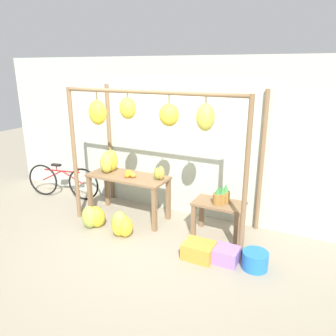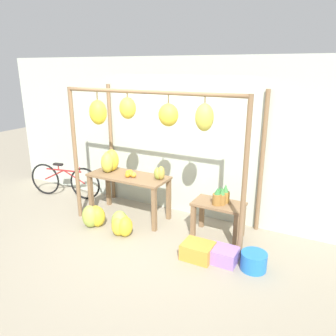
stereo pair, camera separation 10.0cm
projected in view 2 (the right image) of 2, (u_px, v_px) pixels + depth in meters
The scene contains 15 objects.
ground_plane at pixel (142, 241), 5.14m from camera, with size 20.00×20.00×0.00m, color gray.
shop_wall_back at pixel (180, 138), 5.86m from camera, with size 8.00×0.08×2.80m.
stall_awning at pixel (151, 127), 4.97m from camera, with size 3.05×1.17×2.31m.
display_table_main at pixel (129, 183), 5.80m from camera, with size 1.44×0.61×0.80m.
display_table_side at pixel (218, 211), 5.18m from camera, with size 0.80×0.46×0.58m.
banana_pile_on_table at pixel (110, 161), 5.93m from camera, with size 0.37×0.46×0.40m.
orange_pile at pixel (130, 174), 5.70m from camera, with size 0.27×0.26×0.09m.
pineapple_cluster at pixel (221, 196), 5.08m from camera, with size 0.22×0.29×0.31m.
banana_pile_ground_left at pixel (94, 216), 5.58m from camera, with size 0.39×0.38×0.39m.
banana_pile_ground_right at pixel (121, 224), 5.30m from camera, with size 0.43×0.37×0.41m.
fruit_crate_white at pixel (198, 251), 4.66m from camera, with size 0.43×0.36×0.23m.
blue_bucket at pixel (254, 261), 4.41m from camera, with size 0.35×0.35×0.25m.
parked_bicycle at pixel (65, 181), 6.81m from camera, with size 1.60×0.34×0.72m.
papaya_pile at pixel (160, 173), 5.51m from camera, with size 0.25×0.20×0.24m.
fruit_crate_purple at pixel (223, 255), 4.58m from camera, with size 0.39×0.32×0.21m.
Camera 2 is at (2.51, -3.84, 2.64)m, focal length 35.00 mm.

